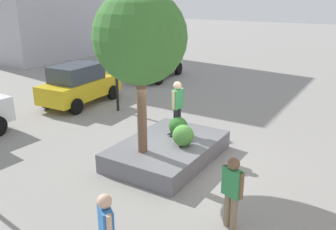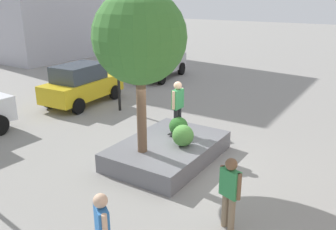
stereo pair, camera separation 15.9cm
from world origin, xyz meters
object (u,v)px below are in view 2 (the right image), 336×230
planter_ledge (168,151)px  skateboard (177,132)px  bystander_watching (230,189)px  skateboarder (178,103)px  traffic_light_corner (117,41)px  pedestrian_crossing (102,229)px  sedan_parked (157,61)px  plaza_tree (140,38)px  taxi_cab (82,84)px

planter_ledge → skateboard: size_ratio=4.68×
planter_ledge → bystander_watching: (-2.26, -3.03, 0.70)m
skateboarder → traffic_light_corner: (2.28, 4.41, 1.48)m
skateboard → pedestrian_crossing: (-5.57, -1.78, 0.35)m
planter_ledge → traffic_light_corner: traffic_light_corner is taller
skateboarder → sedan_parked: skateboarder is taller
plaza_tree → traffic_light_corner: size_ratio=1.01×
plaza_tree → sedan_parked: (10.41, 6.54, -2.79)m
plaza_tree → bystander_watching: 4.57m
skateboard → bystander_watching: (-3.04, -3.16, 0.35)m
pedestrian_crossing → bystander_watching: 2.88m
taxi_cab → bystander_watching: size_ratio=2.46×
sedan_parked → pedestrian_crossing: sedan_parked is taller
plaza_tree → skateboard: plaza_tree is taller
pedestrian_crossing → taxi_cab: bearing=47.4°
sedan_parked → bystander_watching: sedan_parked is taller
sedan_parked → bystander_watching: size_ratio=2.81×
skateboard → taxi_cab: taxi_cab is taller
planter_ledge → taxi_cab: taxi_cab is taller
taxi_cab → bystander_watching: taxi_cab is taller
skateboard → plaza_tree: bearing=175.3°
skateboard → traffic_light_corner: size_ratio=0.18×
taxi_cab → bystander_watching: bearing=-118.0°
skateboarder → sedan_parked: size_ratio=0.35×
planter_ledge → taxi_cab: size_ratio=0.91×
skateboarder → sedan_parked: bearing=37.7°
traffic_light_corner → taxi_cab: bearing=93.8°
skateboard → taxi_cab: bearing=72.0°
sedan_parked → pedestrian_crossing: 16.55m
skateboarder → traffic_light_corner: size_ratio=0.37×
taxi_cab → traffic_light_corner: (0.14, -2.18, 2.14)m
skateboarder → bystander_watching: 4.43m
skateboarder → traffic_light_corner: traffic_light_corner is taller
taxi_cab → sedan_parked: (6.52, 0.10, 0.12)m
plaza_tree → skateboarder: bearing=-4.7°
skateboard → skateboarder: skateboarder is taller
plaza_tree → bystander_watching: bearing=-111.1°
taxi_cab → skateboard: bearing=-108.0°
sedan_parked → pedestrian_crossing: size_ratio=2.83×
skateboarder → taxi_cab: 6.95m
plaza_tree → sedan_parked: 12.61m
skateboard → bystander_watching: 4.40m
planter_ledge → sedan_parked: size_ratio=0.79×
planter_ledge → skateboard: skateboard is taller
skateboard → sedan_parked: sedan_parked is taller
plaza_tree → taxi_cab: 8.07m
bystander_watching → skateboard: bearing=46.1°
sedan_parked → skateboard: bearing=-142.3°
sedan_parked → taxi_cab: bearing=-179.1°
traffic_light_corner → bystander_watching: traffic_light_corner is taller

